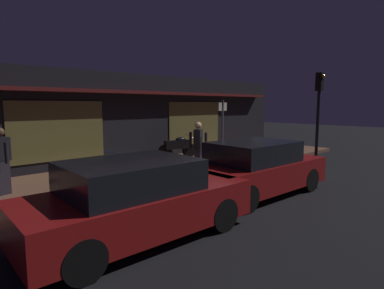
{
  "coord_description": "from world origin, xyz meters",
  "views": [
    {
      "loc": [
        -7.31,
        -5.78,
        2.38
      ],
      "look_at": [
        0.52,
        2.4,
        0.95
      ],
      "focal_mm": 29.71,
      "sensor_mm": 36.0,
      "label": 1
    }
  ],
  "objects_px": {
    "person_bystander": "(198,146)",
    "person_photographer": "(2,160)",
    "motorcycle": "(178,146)",
    "traffic_light_pole": "(319,102)",
    "parked_car_near": "(136,200)",
    "parked_car_far": "(255,168)",
    "sign_post": "(222,128)",
    "bicycle_parked": "(102,174)"
  },
  "relations": [
    {
      "from": "person_bystander",
      "to": "person_photographer",
      "type": "bearing_deg",
      "value": 163.94
    },
    {
      "from": "motorcycle",
      "to": "person_photographer",
      "type": "height_order",
      "value": "person_photographer"
    },
    {
      "from": "motorcycle",
      "to": "person_photographer",
      "type": "xyz_separation_m",
      "value": [
        -6.7,
        -1.05,
        0.38
      ]
    },
    {
      "from": "person_bystander",
      "to": "traffic_light_pole",
      "type": "relative_size",
      "value": 0.46
    },
    {
      "from": "person_photographer",
      "to": "person_bystander",
      "type": "relative_size",
      "value": 1.0
    },
    {
      "from": "parked_car_near",
      "to": "parked_car_far",
      "type": "height_order",
      "value": "same"
    },
    {
      "from": "traffic_light_pole",
      "to": "parked_car_near",
      "type": "xyz_separation_m",
      "value": [
        -9.12,
        -0.97,
        -1.77
      ]
    },
    {
      "from": "person_photographer",
      "to": "sign_post",
      "type": "height_order",
      "value": "sign_post"
    },
    {
      "from": "person_bystander",
      "to": "bicycle_parked",
      "type": "bearing_deg",
      "value": 171.31
    },
    {
      "from": "traffic_light_pole",
      "to": "person_photographer",
      "type": "bearing_deg",
      "value": 162.4
    },
    {
      "from": "parked_car_near",
      "to": "person_bystander",
      "type": "bearing_deg",
      "value": 32.52
    },
    {
      "from": "motorcycle",
      "to": "sign_post",
      "type": "height_order",
      "value": "sign_post"
    },
    {
      "from": "bicycle_parked",
      "to": "traffic_light_pole",
      "type": "relative_size",
      "value": 0.42
    },
    {
      "from": "person_bystander",
      "to": "parked_car_far",
      "type": "distance_m",
      "value": 2.55
    },
    {
      "from": "person_photographer",
      "to": "parked_car_near",
      "type": "distance_m",
      "value": 4.37
    },
    {
      "from": "motorcycle",
      "to": "bicycle_parked",
      "type": "relative_size",
      "value": 1.1
    },
    {
      "from": "person_bystander",
      "to": "traffic_light_pole",
      "type": "bearing_deg",
      "value": -19.24
    },
    {
      "from": "bicycle_parked",
      "to": "traffic_light_pole",
      "type": "height_order",
      "value": "traffic_light_pole"
    },
    {
      "from": "sign_post",
      "to": "parked_car_far",
      "type": "bearing_deg",
      "value": -124.63
    },
    {
      "from": "parked_car_near",
      "to": "person_photographer",
      "type": "bearing_deg",
      "value": 104.68
    },
    {
      "from": "traffic_light_pole",
      "to": "sign_post",
      "type": "bearing_deg",
      "value": 147.37
    },
    {
      "from": "sign_post",
      "to": "parked_car_near",
      "type": "bearing_deg",
      "value": -152.34
    },
    {
      "from": "bicycle_parked",
      "to": "parked_car_far",
      "type": "distance_m",
      "value": 4.13
    },
    {
      "from": "motorcycle",
      "to": "person_bystander",
      "type": "height_order",
      "value": "person_bystander"
    },
    {
      "from": "person_photographer",
      "to": "parked_car_far",
      "type": "height_order",
      "value": "person_photographer"
    },
    {
      "from": "bicycle_parked",
      "to": "person_bystander",
      "type": "relative_size",
      "value": 0.9
    },
    {
      "from": "motorcycle",
      "to": "person_bystander",
      "type": "distance_m",
      "value": 2.96
    },
    {
      "from": "sign_post",
      "to": "parked_car_near",
      "type": "height_order",
      "value": "sign_post"
    },
    {
      "from": "parked_car_near",
      "to": "motorcycle",
      "type": "bearing_deg",
      "value": 43.26
    },
    {
      "from": "parked_car_near",
      "to": "sign_post",
      "type": "bearing_deg",
      "value": 27.66
    },
    {
      "from": "person_bystander",
      "to": "parked_car_far",
      "type": "height_order",
      "value": "person_bystander"
    },
    {
      "from": "sign_post",
      "to": "parked_car_far",
      "type": "height_order",
      "value": "sign_post"
    },
    {
      "from": "motorcycle",
      "to": "traffic_light_pole",
      "type": "height_order",
      "value": "traffic_light_pole"
    },
    {
      "from": "sign_post",
      "to": "traffic_light_pole",
      "type": "relative_size",
      "value": 0.67
    },
    {
      "from": "parked_car_far",
      "to": "sign_post",
      "type": "bearing_deg",
      "value": 55.37
    },
    {
      "from": "bicycle_parked",
      "to": "parked_car_near",
      "type": "bearing_deg",
      "value": -107.86
    },
    {
      "from": "bicycle_parked",
      "to": "parked_car_far",
      "type": "bearing_deg",
      "value": -46.59
    },
    {
      "from": "person_bystander",
      "to": "sign_post",
      "type": "xyz_separation_m",
      "value": [
        1.64,
        0.38,
        0.48
      ]
    },
    {
      "from": "motorcycle",
      "to": "bicycle_parked",
      "type": "bearing_deg",
      "value": -155.4
    },
    {
      "from": "parked_car_near",
      "to": "parked_car_far",
      "type": "xyz_separation_m",
      "value": [
        3.86,
        0.18,
        0.0
      ]
    },
    {
      "from": "bicycle_parked",
      "to": "parked_car_near",
      "type": "distance_m",
      "value": 3.34
    },
    {
      "from": "motorcycle",
      "to": "sign_post",
      "type": "xyz_separation_m",
      "value": [
        0.25,
        -2.2,
        0.86
      ]
    }
  ]
}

